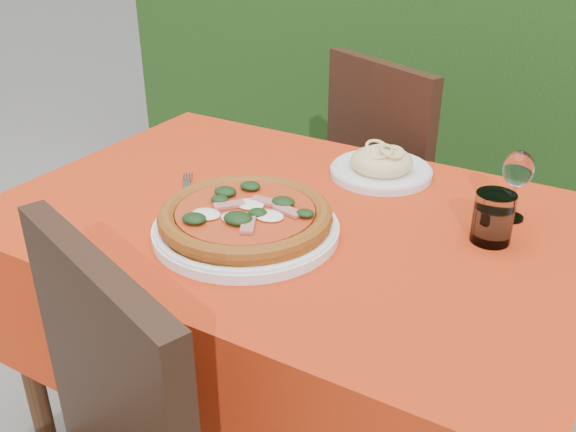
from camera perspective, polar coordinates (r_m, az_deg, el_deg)
The scene contains 8 objects.
hedge at distance 2.73m, azimuth 17.72°, elevation 16.39°, with size 3.20×0.55×1.78m.
dining_table at distance 1.46m, azimuth 0.32°, elevation -5.00°, with size 1.26×0.86×0.75m.
chair_far at distance 2.06m, azimuth 9.79°, elevation 2.85°, with size 0.56×0.56×0.94m.
pizza_plate at distance 1.29m, azimuth -3.78°, elevation -0.36°, with size 0.45×0.45×0.07m.
pasta_plate at distance 1.58m, azimuth 8.30°, elevation 4.44°, with size 0.25×0.25×0.07m.
water_glass at distance 1.32m, azimuth 17.73°, elevation -0.34°, with size 0.08×0.08×0.10m.
wine_glass at distance 1.40m, azimuth 19.76°, elevation 3.71°, with size 0.06×0.06×0.15m.
fork at distance 1.49m, azimuth -9.10°, elevation 1.99°, with size 0.03×0.21×0.01m, color #B5B4BC.
Camera 1 is at (0.62, -1.07, 1.38)m, focal length 40.00 mm.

